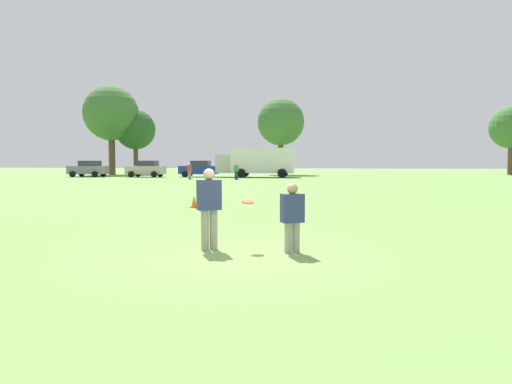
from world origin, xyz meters
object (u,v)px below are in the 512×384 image
Objects in this scene: player_defender at (292,214)px; frisbee at (248,202)px; player_thrower at (209,204)px; parked_car_center at (199,169)px; bystander_field_marshal at (236,170)px; traffic_cone at (194,202)px; box_truck at (257,161)px; parked_car_mid_left at (146,169)px; bystander_sideline_watcher at (189,170)px; parked_car_near_left at (88,169)px.

frisbee is (-0.92, 0.25, 0.21)m from player_defender.
player_thrower is 6.10× the size of frisbee.
bystander_field_marshal is at bearing -50.57° from parked_car_center.
box_truck reaches higher than traffic_cone.
parked_car_mid_left reaches higher than bystander_sideline_watcher.
bystander_field_marshal is (5.37, -6.53, -0.03)m from parked_car_center.
bystander_sideline_watcher is (-10.89, 34.32, -0.09)m from frisbee.
player_defender is at bearing -3.63° from player_thrower.
player_defender is 36.52m from bystander_sideline_watcher.
player_defender reaches higher than traffic_cone.
box_truck reaches higher than frisbee.
bystander_sideline_watcher reaches higher than traffic_cone.
box_truck is at bearing 79.57° from bystander_field_marshal.
player_defender is at bearing -57.74° from parked_car_near_left.
parked_car_center is at bearing 179.99° from box_truck.
player_defender is 9.29m from traffic_cone.
parked_car_near_left is at bearing -175.88° from box_truck.
parked_car_mid_left is 2.66× the size of bystander_field_marshal.
frisbee is 0.07× the size of parked_car_mid_left.
bystander_sideline_watcher is at bearing -133.64° from box_truck.
player_thrower is 1.20× the size of player_defender.
bystander_field_marshal is at bearing 96.28° from traffic_cone.
frisbee is 36.00m from bystander_sideline_watcher.
bystander_sideline_watcher is (-7.58, 26.31, 0.66)m from traffic_cone.
player_thrower is at bearing -84.12° from box_truck.
bystander_field_marshal is (4.72, -0.32, 0.00)m from bystander_sideline_watcher.
parked_car_mid_left is at bearing 2.31° from parked_car_near_left.
parked_car_near_left is (-23.16, 39.29, -0.02)m from player_thrower.
player_thrower is 0.40× the size of parked_car_near_left.
frisbee is 0.03× the size of box_truck.
player_defender is 0.88× the size of bystander_field_marshal.
player_defender is 0.33× the size of parked_car_mid_left.
traffic_cone is at bearing -83.72° from bystander_field_marshal.
bystander_field_marshal is at bearing 101.71° from player_defender.
box_truck is (6.57, -0.00, 0.83)m from parked_car_center.
frisbee is at bearing -79.71° from bystander_field_marshal.
parked_car_mid_left is 1.00× the size of parked_car_center.
parked_car_near_left is 18.51m from bystander_field_marshal.
parked_car_center is 8.45m from bystander_field_marshal.
bystander_sideline_watcher is at bearing 107.61° from frisbee.
parked_car_center reaches higher than player_defender.
player_thrower reaches higher than frisbee.
player_defender is 0.88× the size of bystander_sideline_watcher.
player_defender is at bearing -62.81° from traffic_cone.
box_truck is at bearing 5.10° from parked_car_mid_left.
parked_car_mid_left reaches higher than player_thrower.
bystander_field_marshal is at bearing -26.06° from parked_car_mid_left.
parked_car_mid_left is (6.68, 0.27, 0.00)m from parked_car_near_left.
frisbee is at bearing -67.50° from traffic_cone.
frisbee is 42.14m from parked_car_center.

